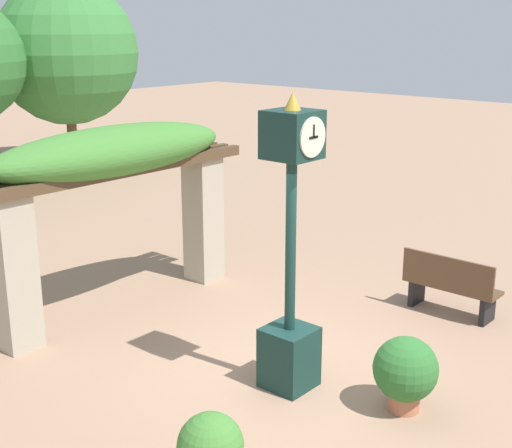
% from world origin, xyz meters
% --- Properties ---
extents(ground_plane, '(60.00, 60.00, 0.00)m').
position_xyz_m(ground_plane, '(0.00, 0.00, 0.00)').
color(ground_plane, '#9E7A60').
extents(pedestal_clock, '(0.53, 0.56, 3.35)m').
position_xyz_m(pedestal_clock, '(-0.21, -0.23, 1.45)').
color(pedestal_clock, '#14332D').
rests_on(pedestal_clock, ground).
extents(pergola, '(4.44, 1.07, 2.68)m').
position_xyz_m(pergola, '(0.00, 3.03, 2.02)').
color(pergola, '#A89E89').
rests_on(pergola, ground).
extents(potted_plant_near_right, '(0.70, 0.70, 0.83)m').
position_xyz_m(potted_plant_near_right, '(0.19, -1.50, 0.46)').
color(potted_plant_near_right, '#B26B4C').
rests_on(potted_plant_near_right, ground).
extents(park_bench, '(0.42, 1.36, 0.89)m').
position_xyz_m(park_bench, '(2.92, -0.67, 0.43)').
color(park_bench, brown).
rests_on(park_bench, ground).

